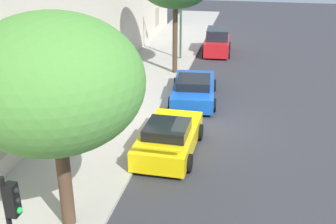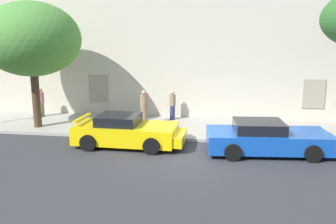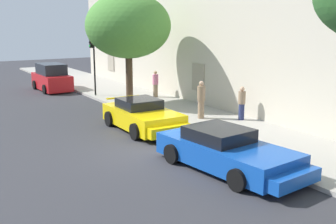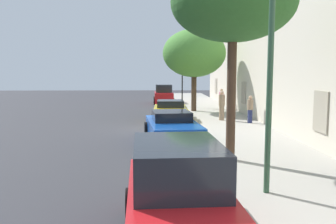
{
  "view_description": "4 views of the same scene",
  "coord_description": "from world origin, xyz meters",
  "px_view_note": "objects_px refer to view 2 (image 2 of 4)",
  "views": [
    {
      "loc": [
        -16.77,
        -1.84,
        7.69
      ],
      "look_at": [
        -0.05,
        1.59,
        0.48
      ],
      "focal_mm": 44.09,
      "sensor_mm": 36.0,
      "label": 1
    },
    {
      "loc": [
        1.12,
        -13.28,
        4.56
      ],
      "look_at": [
        -1.25,
        2.31,
        1.21
      ],
      "focal_mm": 38.71,
      "sensor_mm": 36.0,
      "label": 2
    },
    {
      "loc": [
        12.51,
        -7.3,
        4.56
      ],
      "look_at": [
        -1.71,
        1.59,
        0.91
      ],
      "focal_mm": 44.14,
      "sensor_mm": 36.0,
      "label": 3
    },
    {
      "loc": [
        18.4,
        0.21,
        3.04
      ],
      "look_at": [
        -1.76,
        0.8,
        0.75
      ],
      "focal_mm": 38.06,
      "sensor_mm": 36.0,
      "label": 4
    }
  ],
  "objects_px": {
    "tree_midblock": "(32,39)",
    "pedestrian_bystander": "(172,105)",
    "sportscar_yellow_flank": "(272,139)",
    "pedestrian_strolling": "(41,102)",
    "pedestrian_admiring": "(144,107)",
    "sportscar_red_lead": "(130,132)"
  },
  "relations": [
    {
      "from": "sportscar_yellow_flank",
      "to": "tree_midblock",
      "type": "relative_size",
      "value": 0.88
    },
    {
      "from": "sportscar_yellow_flank",
      "to": "pedestrian_bystander",
      "type": "bearing_deg",
      "value": 135.05
    },
    {
      "from": "sportscar_red_lead",
      "to": "tree_midblock",
      "type": "height_order",
      "value": "tree_midblock"
    },
    {
      "from": "tree_midblock",
      "to": "pedestrian_admiring",
      "type": "height_order",
      "value": "tree_midblock"
    },
    {
      "from": "pedestrian_strolling",
      "to": "pedestrian_bystander",
      "type": "xyz_separation_m",
      "value": [
        7.3,
        0.34,
        -0.01
      ]
    },
    {
      "from": "sportscar_red_lead",
      "to": "pedestrian_strolling",
      "type": "bearing_deg",
      "value": 145.91
    },
    {
      "from": "pedestrian_admiring",
      "to": "pedestrian_bystander",
      "type": "distance_m",
      "value": 1.87
    },
    {
      "from": "tree_midblock",
      "to": "pedestrian_bystander",
      "type": "relative_size",
      "value": 3.84
    },
    {
      "from": "sportscar_yellow_flank",
      "to": "tree_midblock",
      "type": "distance_m",
      "value": 11.75
    },
    {
      "from": "tree_midblock",
      "to": "pedestrian_bystander",
      "type": "xyz_separation_m",
      "value": [
        6.34,
        2.56,
        -3.43
      ]
    },
    {
      "from": "pedestrian_admiring",
      "to": "pedestrian_bystander",
      "type": "bearing_deg",
      "value": 48.42
    },
    {
      "from": "sportscar_red_lead",
      "to": "pedestrian_bystander",
      "type": "relative_size",
      "value": 2.95
    },
    {
      "from": "pedestrian_admiring",
      "to": "pedestrian_strolling",
      "type": "bearing_deg",
      "value": 170.04
    },
    {
      "from": "tree_midblock",
      "to": "pedestrian_strolling",
      "type": "bearing_deg",
      "value": 113.14
    },
    {
      "from": "pedestrian_admiring",
      "to": "pedestrian_strolling",
      "type": "height_order",
      "value": "pedestrian_admiring"
    },
    {
      "from": "sportscar_yellow_flank",
      "to": "pedestrian_strolling",
      "type": "xyz_separation_m",
      "value": [
        -11.88,
        4.24,
        0.37
      ]
    },
    {
      "from": "sportscar_red_lead",
      "to": "pedestrian_bystander",
      "type": "distance_m",
      "value": 4.64
    },
    {
      "from": "sportscar_red_lead",
      "to": "pedestrian_admiring",
      "type": "xyz_separation_m",
      "value": [
        -0.07,
        3.08,
        0.45
      ]
    },
    {
      "from": "sportscar_yellow_flank",
      "to": "pedestrian_admiring",
      "type": "xyz_separation_m",
      "value": [
        -5.83,
        3.18,
        0.46
      ]
    },
    {
      "from": "tree_midblock",
      "to": "pedestrian_admiring",
      "type": "relative_size",
      "value": 3.4
    },
    {
      "from": "tree_midblock",
      "to": "sportscar_red_lead",
      "type": "bearing_deg",
      "value": -20.35
    },
    {
      "from": "sportscar_yellow_flank",
      "to": "pedestrian_bystander",
      "type": "relative_size",
      "value": 3.38
    }
  ]
}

